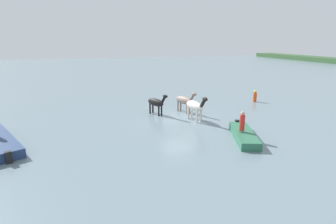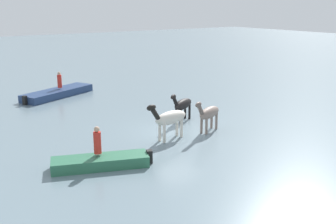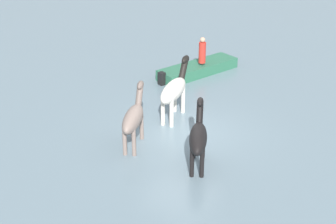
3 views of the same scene
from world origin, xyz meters
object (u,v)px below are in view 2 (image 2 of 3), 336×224
boat_tender_starboard (58,94)px  horse_dun_straggler (182,105)px  person_helmsman_aft (59,80)px  horse_lead (169,118)px  boat_motor_center (101,164)px  horse_dark_mare (209,113)px  person_boatman_standing (97,141)px

boat_tender_starboard → horse_dun_straggler: bearing=-94.6°
person_helmsman_aft → horse_dun_straggler: bearing=108.5°
horse_lead → boat_motor_center: 4.75m
horse_lead → horse_dark_mare: bearing=168.1°
horse_dun_straggler → horse_dark_mare: bearing=63.8°
horse_dun_straggler → person_helmsman_aft: bearing=-97.0°
horse_dark_mare → person_boatman_standing: horse_dark_mare is taller
boat_motor_center → person_boatman_standing: person_boatman_standing is taller
horse_lead → boat_tender_starboard: bearing=-94.2°
boat_tender_starboard → person_helmsman_aft: person_helmsman_aft is taller
boat_motor_center → person_boatman_standing: 0.98m
boat_motor_center → horse_lead: bearing=-142.8°
horse_dark_mare → person_helmsman_aft: horse_dark_mare is taller
person_helmsman_aft → horse_dark_mare: bearing=105.1°
person_boatman_standing → horse_dun_straggler: bearing=-153.5°
person_boatman_standing → horse_lead: bearing=-165.4°
horse_dark_mare → boat_motor_center: size_ratio=0.56×
horse_lead → person_boatman_standing: bearing=4.6°
person_helmsman_aft → person_boatman_standing: bearing=76.3°
horse_lead → boat_tender_starboard: size_ratio=0.44×
person_boatman_standing → person_helmsman_aft: bearing=-103.7°
horse_dark_mare → boat_tender_starboard: size_ratio=0.39×
boat_tender_starboard → person_helmsman_aft: 1.03m
boat_tender_starboard → person_helmsman_aft: size_ratio=5.04×
horse_dark_mare → horse_dun_straggler: bearing=-112.0°
boat_motor_center → person_boatman_standing: bearing=-59.0°
boat_tender_starboard → horse_dark_mare: bearing=-98.2°
person_boatman_standing → person_helmsman_aft: (-3.44, -14.13, 0.05)m
horse_dun_straggler → person_helmsman_aft: size_ratio=1.90×
horse_dun_straggler → boat_tender_starboard: bearing=-95.5°
horse_lead → person_helmsman_aft: bearing=-95.4°
horse_dun_straggler → person_helmsman_aft: same height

